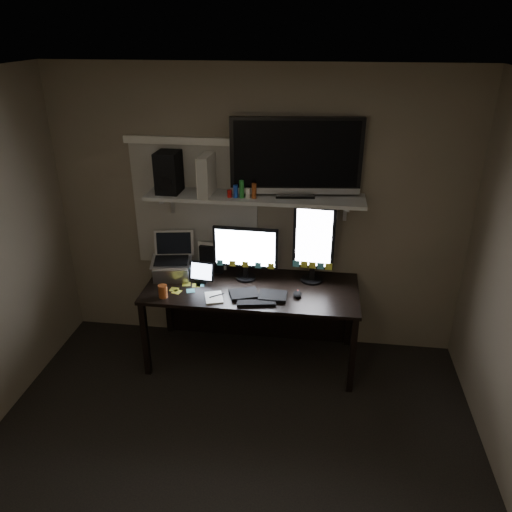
% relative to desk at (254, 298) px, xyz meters
% --- Properties ---
extents(floor, '(3.60, 3.60, 0.00)m').
position_rel_desk_xyz_m(floor, '(0.00, -1.55, -0.55)').
color(floor, black).
rests_on(floor, ground).
extents(ceiling, '(3.60, 3.60, 0.00)m').
position_rel_desk_xyz_m(ceiling, '(0.00, -1.55, 1.95)').
color(ceiling, silver).
rests_on(ceiling, back_wall).
extents(back_wall, '(3.60, 0.00, 3.60)m').
position_rel_desk_xyz_m(back_wall, '(0.00, 0.25, 0.70)').
color(back_wall, '#685E4B').
rests_on(back_wall, floor).
extents(window_blinds, '(1.10, 0.02, 1.10)m').
position_rel_desk_xyz_m(window_blinds, '(-0.55, 0.24, 0.75)').
color(window_blinds, '#B4AEA1').
rests_on(window_blinds, back_wall).
extents(desk, '(1.80, 0.75, 0.73)m').
position_rel_desk_xyz_m(desk, '(0.00, 0.00, 0.00)').
color(desk, black).
rests_on(desk, floor).
extents(wall_shelf, '(1.80, 0.35, 0.03)m').
position_rel_desk_xyz_m(wall_shelf, '(0.00, 0.08, 0.91)').
color(wall_shelf, '#B9B9B4').
rests_on(wall_shelf, back_wall).
extents(monitor_landscape, '(0.56, 0.08, 0.49)m').
position_rel_desk_xyz_m(monitor_landscape, '(-0.07, 0.03, 0.42)').
color(monitor_landscape, black).
rests_on(monitor_landscape, desk).
extents(monitor_portrait, '(0.35, 0.09, 0.70)m').
position_rel_desk_xyz_m(monitor_portrait, '(0.50, 0.07, 0.53)').
color(monitor_portrait, black).
rests_on(monitor_portrait, desk).
extents(keyboard, '(0.50, 0.26, 0.03)m').
position_rel_desk_xyz_m(keyboard, '(0.08, -0.28, 0.19)').
color(keyboard, black).
rests_on(keyboard, desk).
extents(mouse, '(0.08, 0.11, 0.04)m').
position_rel_desk_xyz_m(mouse, '(0.39, -0.23, 0.20)').
color(mouse, black).
rests_on(mouse, desk).
extents(notepad, '(0.19, 0.23, 0.01)m').
position_rel_desk_xyz_m(notepad, '(-0.28, -0.35, 0.18)').
color(notepad, white).
rests_on(notepad, desk).
extents(tablet, '(0.23, 0.12, 0.19)m').
position_rel_desk_xyz_m(tablet, '(-0.44, -0.08, 0.27)').
color(tablet, black).
rests_on(tablet, desk).
extents(file_sorter, '(0.22, 0.11, 0.27)m').
position_rel_desk_xyz_m(file_sorter, '(-0.39, 0.14, 0.31)').
color(file_sorter, black).
rests_on(file_sorter, desk).
extents(laptop, '(0.39, 0.33, 0.39)m').
position_rel_desk_xyz_m(laptop, '(-0.72, -0.04, 0.37)').
color(laptop, silver).
rests_on(laptop, desk).
extents(cup, '(0.08, 0.08, 0.11)m').
position_rel_desk_xyz_m(cup, '(-0.69, -0.38, 0.23)').
color(cup, '#98441B').
rests_on(cup, desk).
extents(sticky_notes, '(0.32, 0.25, 0.00)m').
position_rel_desk_xyz_m(sticky_notes, '(-0.51, -0.23, 0.18)').
color(sticky_notes, yellow).
rests_on(sticky_notes, desk).
extents(tv, '(1.06, 0.30, 0.63)m').
position_rel_desk_xyz_m(tv, '(0.33, 0.12, 1.24)').
color(tv, black).
rests_on(tv, wall_shelf).
extents(game_console, '(0.10, 0.28, 0.33)m').
position_rel_desk_xyz_m(game_console, '(-0.39, 0.05, 1.09)').
color(game_console, silver).
rests_on(game_console, wall_shelf).
extents(speaker, '(0.19, 0.23, 0.34)m').
position_rel_desk_xyz_m(speaker, '(-0.71, 0.07, 1.10)').
color(speaker, black).
rests_on(speaker, wall_shelf).
extents(bottles, '(0.23, 0.05, 0.15)m').
position_rel_desk_xyz_m(bottles, '(-0.10, 0.00, 1.00)').
color(bottles, '#A50F0C').
rests_on(bottles, wall_shelf).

